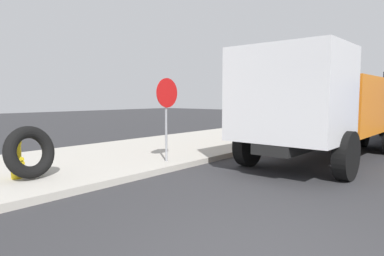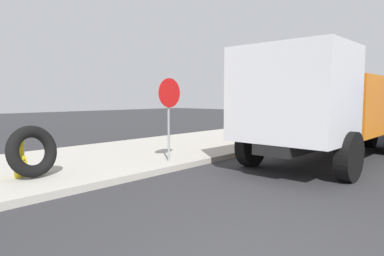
% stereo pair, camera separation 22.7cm
% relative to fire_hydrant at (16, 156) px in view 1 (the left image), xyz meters
% --- Properties ---
extents(sidewalk_curb, '(36.00, 5.00, 0.15)m').
position_rel_fire_hydrant_xyz_m(sidewalk_curb, '(0.10, 0.92, -0.55)').
color(sidewalk_curb, '#ADA89E').
rests_on(sidewalk_curb, ground).
extents(fire_hydrant, '(0.25, 0.55, 0.88)m').
position_rel_fire_hydrant_xyz_m(fire_hydrant, '(0.00, 0.00, 0.00)').
color(fire_hydrant, yellow).
rests_on(fire_hydrant, sidewalk_curb).
extents(loose_tire, '(1.14, 0.59, 1.12)m').
position_rel_fire_hydrant_xyz_m(loose_tire, '(0.17, -0.27, 0.09)').
color(loose_tire, black).
rests_on(loose_tire, sidewalk_curb).
extents(stop_sign, '(0.76, 0.08, 2.18)m').
position_rel_fire_hydrant_xyz_m(stop_sign, '(3.37, -1.07, 1.04)').
color(stop_sign, gray).
rests_on(stop_sign, sidewalk_curb).
extents(dump_truck_orange, '(7.05, 2.91, 3.00)m').
position_rel_fire_hydrant_xyz_m(dump_truck_orange, '(6.99, -3.90, 0.99)').
color(dump_truck_orange, orange).
rests_on(dump_truck_orange, ground).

